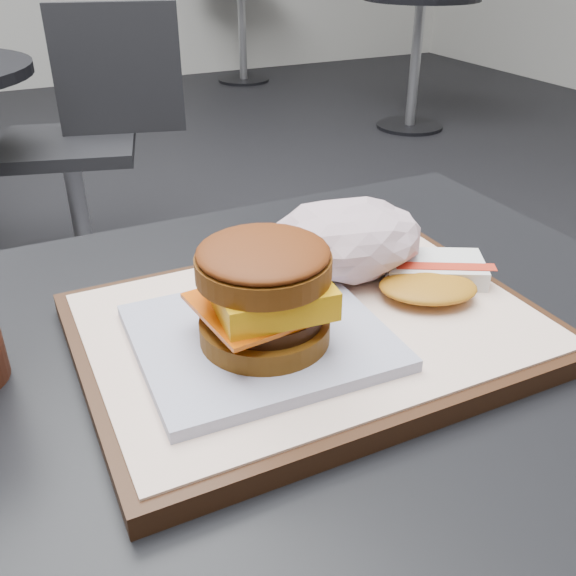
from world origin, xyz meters
The scene contains 8 objects.
customer_table centered at (0.00, 0.00, 0.58)m, with size 0.80×0.60×0.77m.
serving_tray centered at (0.04, 0.00, 0.78)m, with size 0.38×0.28×0.02m.
breakfast_sandwich centered at (-0.01, -0.02, 0.83)m, with size 0.20×0.18×0.09m.
hash_brown centered at (0.16, 0.00, 0.80)m, with size 0.13×0.12×0.02m.
crumpled_wrapper centered at (0.11, 0.06, 0.82)m, with size 0.15×0.12×0.07m, color silver, non-canonical shape.
neighbor_chair centered at (0.13, 1.74, 0.51)m, with size 0.64×0.52×0.88m.
bg_table_near centered at (2.20, 2.80, 0.56)m, with size 0.66×0.66×0.75m.
bg_table_far centered at (1.80, 4.50, 0.56)m, with size 0.66×0.66×0.75m.
Camera 1 is at (-0.18, -0.40, 1.08)m, focal length 40.00 mm.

